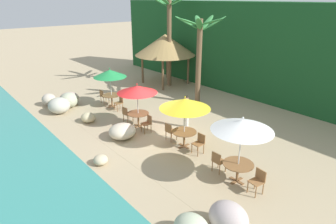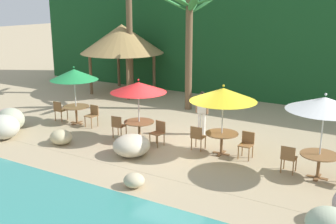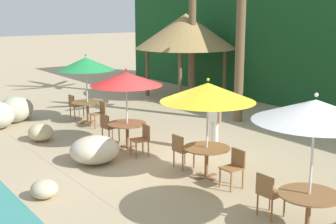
# 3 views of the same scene
# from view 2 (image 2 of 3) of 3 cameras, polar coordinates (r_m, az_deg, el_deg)

# --- Properties ---
(ground_plane) EXTENTS (120.00, 120.00, 0.00)m
(ground_plane) POSITION_cam_2_polar(r_m,az_deg,el_deg) (14.84, 1.26, -4.62)
(ground_plane) COLOR tan
(terrace_deck) EXTENTS (18.00, 5.20, 0.01)m
(terrace_deck) POSITION_cam_2_polar(r_m,az_deg,el_deg) (14.84, 1.26, -4.61)
(terrace_deck) COLOR tan
(terrace_deck) RESTS_ON ground
(foliage_backdrop) EXTENTS (28.00, 2.40, 6.00)m
(foliage_backdrop) POSITION_cam_2_polar(r_m,az_deg,el_deg) (22.32, 12.96, 9.65)
(foliage_backdrop) COLOR #194C23
(foliage_backdrop) RESTS_ON ground
(rock_seawall) EXTENTS (16.70, 3.57, 0.91)m
(rock_seawall) POSITION_cam_2_polar(r_m,az_deg,el_deg) (13.63, -9.80, -4.89)
(rock_seawall) COLOR #BAA8A5
(rock_seawall) RESTS_ON ground
(umbrella_green) EXTENTS (1.95, 1.95, 2.41)m
(umbrella_green) POSITION_cam_2_polar(r_m,az_deg,el_deg) (17.35, -12.76, 5.04)
(umbrella_green) COLOR silver
(umbrella_green) RESTS_ON ground
(dining_table_green) EXTENTS (1.10, 1.10, 0.74)m
(dining_table_green) POSITION_cam_2_polar(r_m,az_deg,el_deg) (17.66, -12.49, 0.37)
(dining_table_green) COLOR brown
(dining_table_green) RESTS_ON ground
(chair_green_seaward) EXTENTS (0.44, 0.45, 0.87)m
(chair_green_seaward) POSITION_cam_2_polar(r_m,az_deg,el_deg) (17.16, -10.29, -0.30)
(chair_green_seaward) COLOR olive
(chair_green_seaward) RESTS_ON ground
(chair_green_inland) EXTENTS (0.43, 0.44, 0.87)m
(chair_green_inland) POSITION_cam_2_polar(r_m,az_deg,el_deg) (18.19, -14.67, 0.34)
(chair_green_inland) COLOR olive
(chair_green_inland) RESTS_ON ground
(umbrella_red) EXTENTS (2.02, 2.02, 2.31)m
(umbrella_red) POSITION_cam_2_polar(r_m,az_deg,el_deg) (14.81, -4.08, 3.41)
(umbrella_red) COLOR silver
(umbrella_red) RESTS_ON ground
(dining_table_red) EXTENTS (1.10, 1.10, 0.74)m
(dining_table_red) POSITION_cam_2_polar(r_m,az_deg,el_deg) (15.16, -3.98, -1.76)
(dining_table_red) COLOR brown
(dining_table_red) RESTS_ON ground
(chair_red_seaward) EXTENTS (0.48, 0.48, 0.87)m
(chair_red_seaward) POSITION_cam_2_polar(r_m,az_deg,el_deg) (14.72, -1.30, -2.68)
(chair_red_seaward) COLOR olive
(chair_red_seaward) RESTS_ON ground
(chair_red_inland) EXTENTS (0.46, 0.46, 0.87)m
(chair_red_inland) POSITION_cam_2_polar(r_m,az_deg,el_deg) (15.54, -6.86, -1.80)
(chair_red_inland) COLOR olive
(chair_red_inland) RESTS_ON ground
(umbrella_yellow) EXTENTS (2.21, 2.21, 2.38)m
(umbrella_yellow) POSITION_cam_2_polar(r_m,az_deg,el_deg) (13.58, 7.58, 2.38)
(umbrella_yellow) COLOR silver
(umbrella_yellow) RESTS_ON ground
(dining_table_yellow) EXTENTS (1.10, 1.10, 0.74)m
(dining_table_yellow) POSITION_cam_2_polar(r_m,az_deg,el_deg) (13.97, 7.38, -3.37)
(dining_table_yellow) COLOR brown
(dining_table_yellow) RESTS_ON ground
(chair_yellow_seaward) EXTENTS (0.42, 0.43, 0.87)m
(chair_yellow_seaward) POSITION_cam_2_polar(r_m,az_deg,el_deg) (13.80, 10.76, -4.20)
(chair_yellow_seaward) COLOR olive
(chair_yellow_seaward) RESTS_ON ground
(chair_yellow_inland) EXTENTS (0.43, 0.44, 0.87)m
(chair_yellow_inland) POSITION_cam_2_polar(r_m,az_deg,el_deg) (14.25, 4.06, -3.33)
(chair_yellow_inland) COLOR olive
(chair_yellow_inland) RESTS_ON ground
(umbrella_white) EXTENTS (2.14, 2.14, 2.54)m
(umbrella_white) POSITION_cam_2_polar(r_m,az_deg,el_deg) (12.32, 20.71, 1.06)
(umbrella_white) COLOR silver
(umbrella_white) RESTS_ON ground
(dining_table_white) EXTENTS (1.10, 1.10, 0.74)m
(dining_table_white) POSITION_cam_2_polar(r_m,az_deg,el_deg) (12.79, 20.03, -5.99)
(dining_table_white) COLOR brown
(dining_table_white) RESTS_ON ground
(chair_white_inland) EXTENTS (0.43, 0.43, 0.87)m
(chair_white_inland) POSITION_cam_2_polar(r_m,az_deg,el_deg) (12.89, 16.19, -5.97)
(chair_white_inland) COLOR olive
(chair_white_inland) RESTS_ON ground
(palm_tree_nearest) EXTENTS (3.67, 3.62, 6.64)m
(palm_tree_nearest) POSITION_cam_2_polar(r_m,az_deg,el_deg) (22.34, -5.37, 13.73)
(palm_tree_nearest) COLOR brown
(palm_tree_nearest) RESTS_ON ground
(palm_tree_second) EXTENTS (2.92, 3.06, 5.29)m
(palm_tree_second) POSITION_cam_2_polar(r_m,az_deg,el_deg) (19.08, 2.97, 11.13)
(palm_tree_second) COLOR brown
(palm_tree_second) RESTS_ON ground
(palapa_hut) EXTENTS (4.51, 4.51, 3.73)m
(palapa_hut) POSITION_cam_2_polar(r_m,az_deg,el_deg) (22.84, -6.34, 9.94)
(palapa_hut) COLOR brown
(palapa_hut) RESTS_ON ground
(waiter_in_white) EXTENTS (0.52, 0.29, 1.70)m
(waiter_in_white) POSITION_cam_2_polar(r_m,az_deg,el_deg) (15.78, 4.68, 0.31)
(waiter_in_white) COLOR white
(waiter_in_white) RESTS_ON ground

